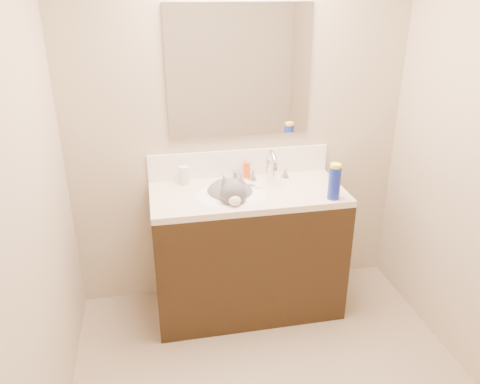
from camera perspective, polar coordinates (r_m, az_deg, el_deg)
name	(u,v)px	position (r m, az deg, el deg)	size (l,w,h in m)	color
room_shell	(304,140)	(1.79, 7.76, 6.29)	(2.24, 2.54, 2.52)	tan
vanity_cabinet	(247,254)	(3.10, 0.91, -7.53)	(1.20, 0.55, 0.82)	black
counter_slab	(248,194)	(2.90, 0.97, -0.24)	(1.20, 0.55, 0.04)	beige
basin	(230,205)	(2.87, -1.25, -1.58)	(0.45, 0.36, 0.14)	white
faucet	(271,168)	(3.02, 3.78, 2.90)	(0.28, 0.20, 0.21)	silver
cat	(231,197)	(2.87, -1.13, -0.56)	(0.35, 0.43, 0.33)	#525052
backsplash	(240,163)	(3.10, -0.05, 3.56)	(1.20, 0.02, 0.18)	white
mirror	(240,72)	(2.94, -0.05, 14.40)	(0.90, 0.02, 0.80)	white
pill_bottle	(184,175)	(3.00, -6.84, 2.05)	(0.06, 0.06, 0.12)	silver
pill_label	(184,177)	(3.00, -6.83, 1.78)	(0.06, 0.06, 0.04)	orange
silver_jar	(236,175)	(3.04, -0.49, 2.03)	(0.06, 0.06, 0.06)	#B7B7BC
amber_bottle	(247,170)	(3.07, 0.84, 2.69)	(0.04, 0.04, 0.11)	#E5511A
toothbrush	(252,186)	(2.95, 1.46, 0.77)	(0.02, 0.14, 0.01)	silver
toothbrush_head	(252,185)	(2.95, 1.47, 0.82)	(0.02, 0.03, 0.02)	#6E9EEB
spray_can	(334,183)	(2.80, 11.42, 1.06)	(0.07, 0.07, 0.20)	#1725A1
spray_cap	(336,167)	(2.77, 11.59, 2.99)	(0.06, 0.06, 0.04)	#FFFE1A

